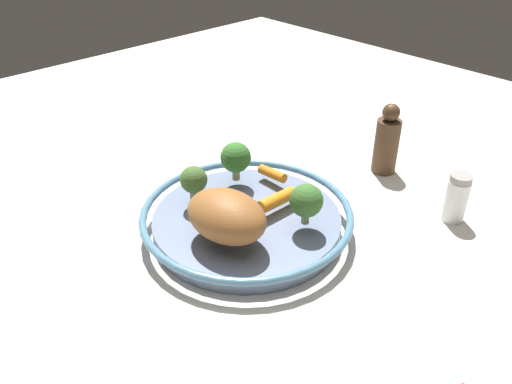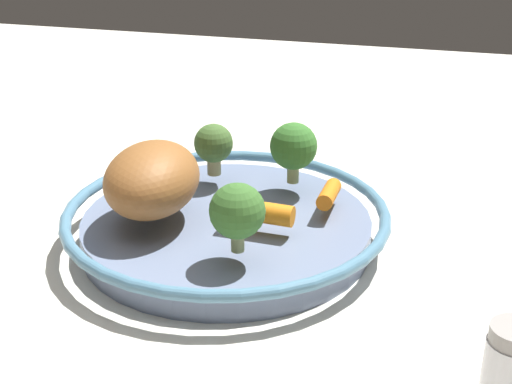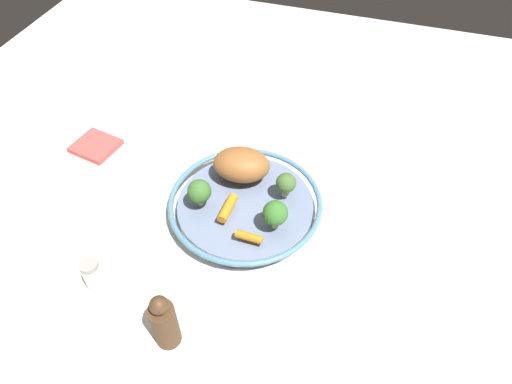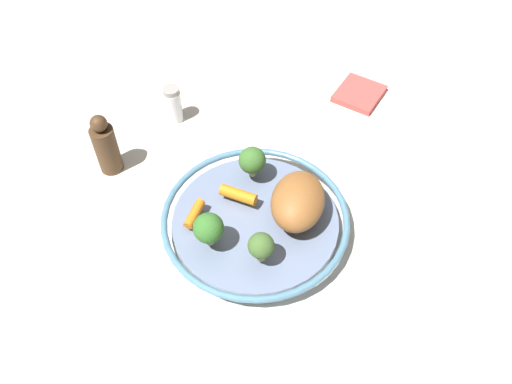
# 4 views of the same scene
# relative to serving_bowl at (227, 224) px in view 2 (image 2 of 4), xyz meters

# --- Properties ---
(ground_plane) EXTENTS (1.99, 1.99, 0.00)m
(ground_plane) POSITION_rel_serving_bowl_xyz_m (0.00, 0.00, -0.02)
(ground_plane) COLOR silver
(serving_bowl) EXTENTS (0.34, 0.34, 0.04)m
(serving_bowl) POSITION_rel_serving_bowl_xyz_m (0.00, 0.00, 0.00)
(serving_bowl) COLOR slate
(serving_bowl) RESTS_ON ground_plane
(roast_chicken_piece) EXTENTS (0.14, 0.11, 0.07)m
(roast_chicken_piece) POSITION_rel_serving_bowl_xyz_m (-0.03, 0.07, 0.06)
(roast_chicken_piece) COLOR #965D2D
(roast_chicken_piece) RESTS_ON serving_bowl
(baby_carrot_back) EXTENTS (0.02, 0.07, 0.02)m
(baby_carrot_back) POSITION_rel_serving_bowl_xyz_m (-0.02, -0.04, 0.03)
(baby_carrot_back) COLOR orange
(baby_carrot_back) RESTS_ON serving_bowl
(baby_carrot_right) EXTENTS (0.06, 0.02, 0.02)m
(baby_carrot_right) POSITION_rel_serving_bowl_xyz_m (0.04, -0.10, 0.03)
(baby_carrot_right) COLOR orange
(baby_carrot_right) RESTS_ON serving_bowl
(broccoli_floret_small) EXTENTS (0.05, 0.05, 0.07)m
(broccoli_floret_small) POSITION_rel_serving_bowl_xyz_m (0.08, -0.05, 0.06)
(broccoli_floret_small) COLOR #9AA666
(broccoli_floret_small) RESTS_ON serving_bowl
(broccoli_floret_large) EXTENTS (0.04, 0.04, 0.06)m
(broccoli_floret_large) POSITION_rel_serving_bowl_xyz_m (0.08, 0.04, 0.06)
(broccoli_floret_large) COLOR tan
(broccoli_floret_large) RESTS_ON serving_bowl
(broccoli_floret_edge) EXTENTS (0.05, 0.05, 0.07)m
(broccoli_floret_edge) POSITION_rel_serving_bowl_xyz_m (-0.09, -0.04, 0.06)
(broccoli_floret_edge) COLOR tan
(broccoli_floret_edge) RESTS_ON serving_bowl
(salt_shaker) EXTENTS (0.04, 0.04, 0.09)m
(salt_shaker) POSITION_rel_serving_bowl_xyz_m (-0.21, -0.27, 0.02)
(salt_shaker) COLOR white
(salt_shaker) RESTS_ON ground_plane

